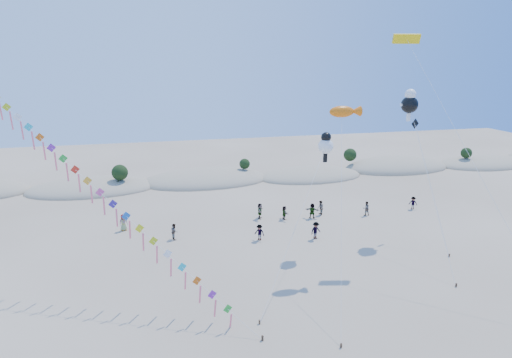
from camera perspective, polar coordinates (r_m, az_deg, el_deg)
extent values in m
ellipsoid|color=tan|center=(63.93, -21.03, -1.29)|extent=(17.60, 9.68, 3.00)
ellipsoid|color=#193E16|center=(63.71, -21.10, -0.58)|extent=(14.08, 6.34, 0.70)
ellipsoid|color=tan|center=(64.36, -6.73, -0.23)|extent=(19.00, 10.45, 3.40)
ellipsoid|color=#193E16|center=(64.11, -6.75, 0.57)|extent=(15.20, 6.84, 0.76)
ellipsoid|color=tan|center=(66.72, 7.19, 0.32)|extent=(16.40, 9.02, 2.80)
ellipsoid|color=#193E16|center=(66.53, 7.21, 0.96)|extent=(13.12, 5.90, 0.66)
ellipsoid|color=tan|center=(75.27, 18.19, 1.39)|extent=(18.00, 9.90, 3.80)
ellipsoid|color=#193E16|center=(75.03, 18.25, 2.17)|extent=(14.40, 6.48, 0.72)
ellipsoid|color=tan|center=(83.80, 28.00, 1.72)|extent=(16.80, 9.24, 3.00)
ellipsoid|color=#193E16|center=(83.63, 28.07, 2.27)|extent=(13.44, 6.05, 0.67)
sphere|color=black|center=(61.70, -17.71, 0.83)|extent=(2.20, 2.20, 2.20)
sphere|color=black|center=(64.82, -1.53, 2.03)|extent=(1.60, 1.60, 1.60)
sphere|color=black|center=(71.86, 12.44, 3.17)|extent=(2.10, 2.10, 2.10)
sphere|color=black|center=(80.47, 26.24, 3.13)|extent=(1.80, 1.80, 1.80)
cube|color=#3F2D1E|center=(29.17, 0.87, -20.44)|extent=(0.12, 0.12, 0.35)
cylinder|color=silver|center=(35.58, -24.25, 2.42)|extent=(25.48, 22.61, 20.20)
cube|color=green|center=(29.48, -3.79, -16.88)|extent=(1.30, 0.51, 1.37)
cube|color=#FF6B8A|center=(30.14, -3.41, -18.56)|extent=(0.19, 0.45, 1.55)
cube|color=purple|center=(29.67, -5.87, -15.07)|extent=(1.30, 0.51, 1.37)
cube|color=#FF6B8A|center=(30.31, -5.47, -16.79)|extent=(0.19, 0.45, 1.55)
cube|color=orange|center=(29.93, -7.89, -13.27)|extent=(1.30, 0.51, 1.37)
cube|color=#FF6B8A|center=(30.53, -7.47, -15.01)|extent=(0.19, 0.45, 1.55)
cube|color=#1BC3CF|center=(30.26, -9.84, -11.50)|extent=(1.30, 0.51, 1.37)
cube|color=#FF6B8A|center=(30.82, -9.40, -13.25)|extent=(0.19, 0.45, 1.55)
cube|color=white|center=(30.65, -11.71, -9.75)|extent=(1.30, 0.51, 1.37)
cube|color=#FF6B8A|center=(31.17, -11.27, -11.52)|extent=(0.19, 0.45, 1.55)
cube|color=#BDD118|center=(31.09, -13.52, -8.03)|extent=(1.30, 0.51, 1.37)
cube|color=#FF6B8A|center=(31.58, -13.07, -9.81)|extent=(0.19, 0.45, 1.55)
cube|color=yellow|center=(31.59, -15.27, -6.36)|extent=(1.30, 0.51, 1.37)
cube|color=#FF6B8A|center=(32.05, -14.80, -8.14)|extent=(0.19, 0.45, 1.55)
cube|color=blue|center=(32.15, -16.94, -4.74)|extent=(1.30, 0.51, 1.37)
cube|color=#FF6B8A|center=(32.56, -16.47, -6.51)|extent=(0.19, 0.45, 1.55)
cube|color=#3C238F|center=(32.75, -18.54, -3.18)|extent=(1.30, 0.51, 1.37)
cube|color=#FF6B8A|center=(33.14, -18.07, -4.94)|extent=(0.19, 0.45, 1.55)
cube|color=#EE4B95|center=(33.41, -20.09, -1.67)|extent=(1.30, 0.51, 1.37)
cube|color=#FF6B8A|center=(33.76, -19.60, -3.41)|extent=(0.19, 0.45, 1.55)
cube|color=#FFAD28|center=(34.11, -21.56, -0.22)|extent=(1.30, 0.51, 1.37)
cube|color=#FF6B8A|center=(34.42, -21.08, -1.94)|extent=(0.19, 0.45, 1.55)
cube|color=red|center=(34.85, -22.98, 1.17)|extent=(1.30, 0.51, 1.37)
cube|color=#FF6B8A|center=(35.13, -22.49, -0.52)|extent=(0.19, 0.45, 1.55)
cube|color=green|center=(35.63, -24.34, 2.50)|extent=(1.30, 0.51, 1.37)
cube|color=#FF6B8A|center=(35.88, -23.85, 0.83)|extent=(0.19, 0.45, 1.55)
cube|color=purple|center=(36.45, -25.64, 3.78)|extent=(1.30, 0.51, 1.37)
cube|color=#FF6B8A|center=(36.67, -25.15, 2.13)|extent=(0.19, 0.45, 1.55)
cube|color=orange|center=(37.31, -26.88, 4.99)|extent=(1.30, 0.51, 1.37)
cube|color=#FF6B8A|center=(37.50, -26.39, 3.37)|extent=(0.19, 0.45, 1.55)
cube|color=#1BC3CF|center=(38.20, -28.07, 6.14)|extent=(1.30, 0.51, 1.37)
cube|color=#FF6B8A|center=(38.36, -27.59, 4.56)|extent=(0.19, 0.45, 1.55)
cube|color=white|center=(39.11, -29.21, 7.24)|extent=(1.30, 0.51, 1.37)
cube|color=#FF6B8A|center=(39.25, -28.73, 5.69)|extent=(0.19, 0.45, 1.55)
cube|color=#BDD118|center=(40.06, -30.31, 8.28)|extent=(1.30, 0.51, 1.37)
cube|color=#FF6B8A|center=(40.17, -29.83, 6.77)|extent=(0.19, 0.45, 1.55)
cube|color=#FF6B8A|center=(41.12, -30.88, 7.80)|extent=(0.19, 0.45, 1.55)
cube|color=#3F2D1E|center=(29.09, 11.28, -20.96)|extent=(0.10, 0.10, 0.30)
cylinder|color=silver|center=(31.68, 11.32, -4.51)|extent=(4.68, 11.81, 13.27)
ellipsoid|color=orange|center=(36.38, 11.37, 8.80)|extent=(2.18, 0.96, 0.96)
cone|color=orange|center=(36.91, 13.11, 8.79)|extent=(0.87, 0.87, 0.87)
cube|color=#3F2D1E|center=(30.64, 0.46, -18.53)|extent=(0.10, 0.10, 0.30)
cylinder|color=silver|center=(34.47, 5.55, -5.72)|extent=(9.09, 11.38, 9.77)
sphere|color=white|center=(39.81, 9.27, 4.34)|extent=(1.39, 1.39, 1.39)
sphere|color=black|center=(39.66, 9.33, 5.53)|extent=(0.93, 0.93, 0.93)
cube|color=black|center=(40.03, 9.21, 2.80)|extent=(0.35, 0.18, 0.80)
cube|color=#3F2D1E|center=(38.32, 25.14, -12.68)|extent=(0.10, 0.10, 0.30)
cylinder|color=silver|center=(41.19, 22.20, -0.82)|extent=(2.30, 12.25, 13.12)
sphere|color=black|center=(45.63, 19.79, 9.30)|extent=(1.68, 1.68, 1.68)
sphere|color=white|center=(45.55, 19.90, 10.55)|extent=(1.09, 1.09, 1.09)
cube|color=white|center=(45.76, 19.64, 7.76)|extent=(0.35, 0.18, 0.80)
cube|color=white|center=(45.25, 19.03, 9.32)|extent=(0.60, 0.15, 0.25)
cube|color=white|center=(46.01, 20.53, 9.28)|extent=(0.60, 0.15, 0.25)
cylinder|color=silver|center=(36.65, 27.14, 1.62)|extent=(2.93, 17.13, 19.20)
cube|color=yellow|center=(41.89, 19.42, 17.23)|extent=(2.46, 1.00, 0.86)
cube|color=black|center=(41.91, 19.40, 17.23)|extent=(2.37, 0.60, 0.19)
cube|color=#3F2D1E|center=(43.42, 24.37, -9.25)|extent=(0.10, 0.10, 0.30)
cylinder|color=silver|center=(44.58, 22.32, -0.96)|extent=(0.31, 7.70, 11.16)
cube|color=black|center=(46.63, 20.45, 6.93)|extent=(1.02, 0.30, 1.05)
imported|color=slate|center=(43.87, -10.84, -6.89)|extent=(0.75, 0.89, 1.62)
imported|color=slate|center=(43.59, 7.97, -6.80)|extent=(1.30, 1.00, 1.77)
imported|color=slate|center=(42.84, 0.46, -7.14)|extent=(1.20, 1.16, 1.64)
imported|color=slate|center=(48.39, 3.80, -4.51)|extent=(0.59, 1.49, 1.57)
imported|color=slate|center=(49.04, 7.50, -4.22)|extent=(1.69, 1.23, 1.76)
imported|color=slate|center=(50.16, 8.59, -3.84)|extent=(0.73, 0.90, 1.71)
imported|color=slate|center=(47.29, -17.27, -5.56)|extent=(1.02, 0.85, 1.78)
imported|color=slate|center=(51.16, 14.46, -3.81)|extent=(0.85, 0.69, 1.67)
imported|color=slate|center=(54.96, 20.21, -3.01)|extent=(1.13, 1.09, 1.54)
imported|color=slate|center=(48.53, 0.52, -4.28)|extent=(1.04, 1.73, 1.78)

